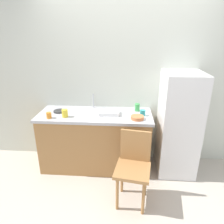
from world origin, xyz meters
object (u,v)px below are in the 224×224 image
Objects in this scene: refrigerator at (178,124)px; chair at (133,165)px; terracotta_bowl at (137,118)px; cup_green at (137,107)px; dish_tray at (110,113)px; cup_yellow at (65,113)px; hotplate at (59,111)px; cup_teal at (143,113)px; cup_orange at (49,115)px.

chair is (-0.64, -0.67, -0.24)m from refrigerator.
cup_green is at bearing 88.02° from terracotta_bowl.
dish_tray is at bearing -179.19° from refrigerator.
cup_yellow is (-0.99, 0.01, 0.03)m from terracotta_bowl.
refrigerator is 0.64m from terracotta_bowl.
chair is 5.24× the size of hotplate.
cup_orange is (-1.28, -0.19, 0.00)m from cup_teal.
hotplate is 1.21m from cup_teal.
cup_teal is (0.07, -0.18, -0.01)m from cup_green.
cup_yellow reaches higher than dish_tray.
terracotta_bowl is at bearing -91.98° from cup_green.
cup_orange is (-0.81, -0.20, 0.02)m from dish_tray.
cup_green reaches higher than cup_yellow.
refrigerator is at bearing -1.00° from hotplate.
cup_yellow reaches higher than hotplate.
cup_teal is at bearing 8.39° from cup_orange.
chair is 10.99× the size of cup_teal.
cup_teal is at bearing -2.66° from hotplate.
cup_yellow is (-1.07, -0.13, 0.01)m from cup_teal.
cup_teal is (0.47, -0.01, 0.02)m from dish_tray.
refrigerator reaches higher than cup_teal.
cup_yellow is at bearing 160.16° from chair.
refrigerator is at bearing 6.82° from cup_orange.
terracotta_bowl is 1.64× the size of cup_yellow.
cup_orange is (-1.20, -0.05, 0.02)m from terracotta_bowl.
cup_teal is (-0.52, -0.03, 0.17)m from refrigerator.
cup_green is 1.01× the size of cup_yellow.
hotplate is 0.24m from cup_yellow.
dish_tray reaches higher than terracotta_bowl.
cup_green reaches higher than chair.
chair is 8.14× the size of cup_green.
cup_yellow is (-0.60, -0.14, 0.03)m from dish_tray.
cup_green is 1.35× the size of cup_teal.
dish_tray is at bearing 13.17° from cup_yellow.
hotplate is at bearing 179.00° from refrigerator.
dish_tray reaches higher than hotplate.
cup_teal is (0.13, 0.65, 0.41)m from chair.
dish_tray is 0.75m from hotplate.
hotplate is at bearing 75.01° from cup_orange.
dish_tray is 3.44× the size of cup_orange.
chair is 1.16m from cup_yellow.
terracotta_bowl is 0.99m from cup_yellow.
hotplate is 1.15m from cup_green.
refrigerator is 13.73× the size of cup_yellow.
chair is 3.18× the size of dish_tray.
hotplate is at bearing 177.34° from cup_teal.
hotplate is (-1.13, 0.19, -0.01)m from terracotta_bowl.
refrigerator is at bearing 55.12° from chair.
cup_orange is at bearing -171.61° from cup_teal.
chair is at bearing -101.20° from cup_teal.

